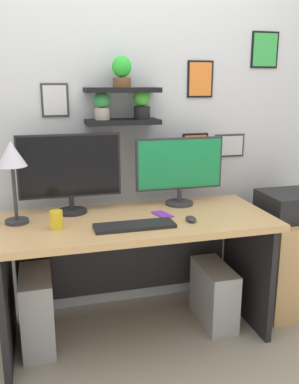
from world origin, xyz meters
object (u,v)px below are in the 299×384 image
Objects in this scene: monitor_left at (70,170)px; desk at (133,249)px; computer_mouse at (191,219)px; desk_lamp at (12,161)px; computer_tower_left at (37,310)px; cell_phone at (162,215)px; printer at (291,205)px; drawer_cabinet at (286,262)px; monitor_right at (180,168)px; keyboard at (135,226)px; pen_cup at (56,220)px; computer_tower_right at (214,294)px.

desk is at bearing -25.43° from monitor_left.
desk_lamp is at bearing 166.35° from computer_mouse.
cell_phone is at bearing -1.86° from computer_tower_left.
drawer_cabinet is at bearing -90.00° from printer.
monitor_left reaches higher than computer_mouse.
monitor_right reaches higher than computer_tower_left.
monitor_right reaches higher than keyboard.
computer_mouse reaches higher than cell_phone.
monitor_right is at bearing 168.54° from drawer_cabinet.
monitor_left reaches higher than keyboard.
monitor_right is at bearing 10.89° from computer_tower_left.
desk is at bearing 79.38° from keyboard.
computer_tower_left is (-0.14, 0.10, -0.57)m from pen_cup.
drawer_cabinet is (1.12, 0.22, -0.44)m from keyboard.
keyboard is 4.89× the size of computer_mouse.
computer_mouse is 0.81m from printer.
monitor_right is 1.49× the size of printer.
computer_mouse is at bearing -98.12° from monitor_right.
computer_mouse is at bearing -5.95° from pen_cup.
computer_mouse is at bearing -11.28° from computer_tower_left.
desk is 0.28m from cell_phone.
keyboard is 0.33m from computer_mouse.
desk_lamp reaches higher than desk.
keyboard reaches higher than computer_tower_right.
computer_tower_left is at bearing 160.78° from keyboard.
printer is (1.42, -0.15, -0.28)m from monitor_left.
desk is 4.22× the size of printer.
monitor_left is at bearing 36.59° from computer_tower_left.
drawer_cabinet is (1.74, -0.03, -0.78)m from desk_lamp.
pen_cup is at bearing 169.86° from cell_phone.
monitor_right is 4.05× the size of cell_phone.
printer is (1.74, -0.03, -0.37)m from desk_lamp.
computer_tower_right is at bearing 3.27° from pen_cup.
computer_mouse is at bearing -67.68° from cell_phone.
desk reaches higher than computer_tower_left.
computer_tower_right is (0.96, 0.06, -0.61)m from pen_cup.
monitor_left is at bearing 150.95° from computer_mouse.
desk is at bearing -179.26° from drawer_cabinet.
desk_lamp reaches higher than cell_phone.
cell_phone is at bearing 129.21° from computer_mouse.
drawer_cabinet is at bearing -0.89° from desk_lamp.
monitor_left is 1.46m from printer.
pen_cup is at bearing -110.65° from monitor_left.
monitor_left is 1.21m from computer_tower_right.
desk is at bearing -179.26° from printer.
monitor_left reaches higher than cell_phone.
monitor_left reaches higher than computer_tower_left.
keyboard is at bearing -50.40° from monitor_left.
desk_lamp is at bearing 179.11° from drawer_cabinet.
computer_tower_right is at bearing -14.41° from monitor_left.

